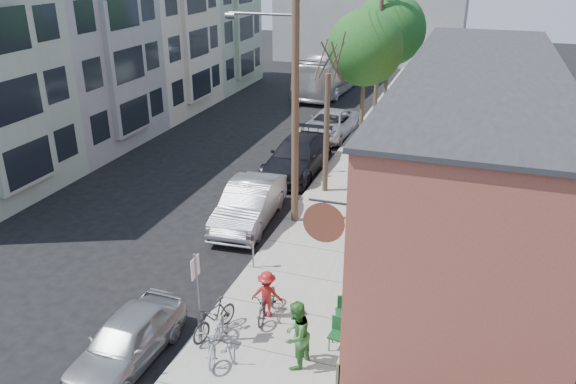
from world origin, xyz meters
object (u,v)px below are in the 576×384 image
(patron_grey, at_px, (356,245))
(car_0, at_px, (127,339))
(parking_meter_near, at_px, (253,246))
(tree_leafy_mid, at_px, (365,48))
(car_1, at_px, (249,204))
(parked_bike_b, at_px, (217,336))
(parking_meter_far, at_px, (326,156))
(cyclist, at_px, (267,294))
(sign_post, at_px, (197,290))
(car_2, at_px, (298,156))
(parked_bike_a, at_px, (214,318))
(tree_leafy_far, at_px, (390,30))
(tree_bare, at_px, (326,134))
(patio_chair_a, at_px, (343,312))
(car_3, at_px, (329,124))
(patron_green, at_px, (296,335))
(patio_chair_b, at_px, (338,335))
(bus, at_px, (333,71))
(utility_pole_near, at_px, (294,92))

(patron_grey, xyz_separation_m, car_0, (-4.78, -6.41, -0.38))
(parking_meter_near, xyz_separation_m, patron_grey, (3.33, 1.05, 0.10))
(tree_leafy_mid, relative_size, car_1, 1.41)
(parked_bike_b, height_order, car_1, car_1)
(parking_meter_far, distance_m, cyclist, 12.11)
(sign_post, bearing_deg, patron_grey, 58.35)
(car_2, bearing_deg, parked_bike_a, -81.96)
(parking_meter_far, bearing_deg, tree_leafy_far, 87.70)
(tree_leafy_far, relative_size, car_2, 1.29)
(parked_bike_a, bearing_deg, tree_leafy_far, 105.96)
(parked_bike_a, xyz_separation_m, parked_bike_b, (0.42, -0.72, -0.01))
(tree_bare, height_order, tree_leafy_far, tree_leafy_far)
(patio_chair_a, bearing_deg, tree_bare, 92.73)
(car_3, bearing_deg, parking_meter_far, -72.22)
(parked_bike_a, bearing_deg, car_1, 121.08)
(patron_green, relative_size, cyclist, 1.30)
(cyclist, xyz_separation_m, parked_bike_a, (-1.10, -1.30, -0.21))
(cyclist, xyz_separation_m, car_2, (-2.89, 11.93, -0.04))
(car_3, bearing_deg, tree_bare, -72.11)
(patio_chair_b, height_order, parked_bike_a, parked_bike_a)
(patio_chair_b, height_order, car_1, car_1)
(sign_post, xyz_separation_m, tree_leafy_far, (0.45, 27.50, 3.54))
(patio_chair_b, relative_size, cyclist, 0.59)
(car_2, bearing_deg, patio_chair_b, -67.22)
(tree_leafy_far, height_order, bus, tree_leafy_far)
(utility_pole_near, bearing_deg, patron_grey, -42.76)
(parking_meter_far, distance_m, car_0, 15.03)
(tree_bare, xyz_separation_m, car_3, (-2.00, 8.30, -2.07))
(utility_pole_near, bearing_deg, tree_leafy_far, 88.78)
(bus, bearing_deg, parked_bike_b, -77.81)
(sign_post, xyz_separation_m, utility_pole_near, (0.04, 8.18, 3.58))
(tree_leafy_mid, distance_m, car_0, 21.14)
(tree_leafy_mid, distance_m, cyclist, 18.18)
(sign_post, height_order, patio_chair_b, sign_post)
(patio_chair_a, bearing_deg, cyclist, 170.88)
(parking_meter_far, distance_m, car_1, 6.34)
(tree_bare, bearing_deg, car_3, 103.55)
(tree_leafy_far, height_order, car_3, tree_leafy_far)
(patio_chair_a, relative_size, bus, 0.08)
(parked_bike_a, bearing_deg, cyclist, 66.17)
(parking_meter_near, relative_size, parking_meter_far, 1.00)
(sign_post, distance_m, car_0, 2.25)
(parking_meter_far, xyz_separation_m, car_0, (-1.45, -14.95, -0.29))
(parking_meter_near, xyz_separation_m, car_3, (-1.45, 15.66, -0.23))
(sign_post, distance_m, cyclist, 2.39)
(patron_green, distance_m, car_0, 4.53)
(patio_chair_b, bearing_deg, tree_leafy_far, 103.73)
(patron_grey, bearing_deg, car_2, -130.55)
(patron_green, xyz_separation_m, parked_bike_b, (-2.18, -0.20, -0.44))
(car_2, bearing_deg, bus, 99.40)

